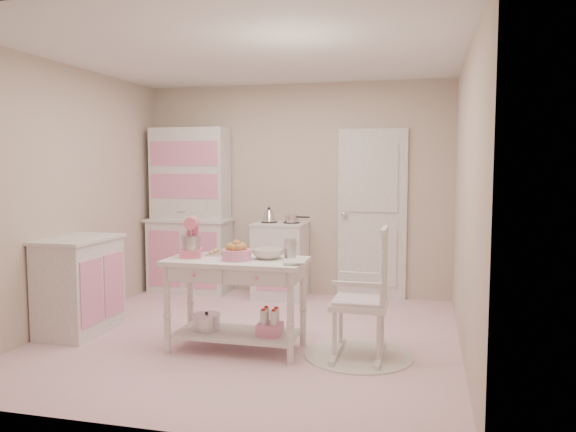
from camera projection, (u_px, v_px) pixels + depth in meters
The scene contains 14 objects.
room_shell at pixel (249, 161), 5.10m from camera, with size 3.84×3.84×2.62m.
door at pixel (372, 214), 6.74m from camera, with size 0.82×0.05×2.04m, color white.
hutch at pixel (189, 210), 7.07m from camera, with size 1.06×0.50×2.08m, color white.
stove at pixel (280, 260), 6.79m from camera, with size 0.62×0.57×0.92m, color white.
base_cabinet at pixel (79, 285), 5.36m from camera, with size 0.54×0.84×0.92m, color white.
lace_rug at pixel (359, 355), 4.74m from camera, with size 0.92×0.92×0.01m, color white.
rocking_chair at pixel (359, 292), 4.69m from camera, with size 0.48×0.72×1.10m, color white.
work_table at pixel (237, 304), 4.87m from camera, with size 1.20×0.60×0.80m, color white.
stand_mixer at pixel (192, 238), 4.94m from camera, with size 0.20×0.28×0.34m, color pink.
cookie_tray at pixel (227, 254), 5.04m from camera, with size 0.34×0.24×0.02m, color silver.
bread_basket at pixel (236, 255), 4.77m from camera, with size 0.25×0.25×0.09m, color pink.
mixing_bowl at pixel (268, 254), 4.84m from camera, with size 0.27×0.27×0.08m, color silver.
metal_pitcher at pixel (290, 248), 4.87m from camera, with size 0.10×0.10×0.17m, color silver.
recipe_book at pixel (283, 262), 4.61m from camera, with size 0.17×0.23×0.02m, color silver.
Camera 1 is at (1.57, -4.89, 1.60)m, focal length 35.00 mm.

